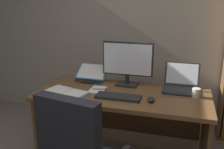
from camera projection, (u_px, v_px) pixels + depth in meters
The scene contains 11 objects.
wall_back at pixel (141, 15), 3.25m from camera, with size 5.64×0.12×2.83m, color #A89E8E.
desk at pixel (124, 108), 2.66m from camera, with size 1.68×0.73×0.73m.
monitor at pixel (128, 63), 2.68m from camera, with size 0.53×0.16×0.46m.
laptop at pixel (181, 85), 2.60m from camera, with size 0.35×0.34×0.25m.
keyboard at pixel (119, 97), 2.40m from camera, with size 0.42×0.15×0.02m, color #232326.
computer_mouse at pixel (151, 99), 2.32m from camera, with size 0.06×0.10×0.04m, color #232326.
reading_stand_with_book at pixel (92, 73), 2.90m from camera, with size 0.34×0.29×0.15m.
open_binder at pixel (64, 93), 2.49m from camera, with size 0.48×0.37×0.02m.
notepad at pixel (98, 90), 2.60m from camera, with size 0.15×0.21×0.01m, color white.
pen at pixel (100, 89), 2.59m from camera, with size 0.01×0.01×0.14m, color black.
coffee_mug at pixel (196, 93), 2.41m from camera, with size 0.08×0.08×0.09m, color silver.
Camera 1 is at (0.56, -1.05, 1.65)m, focal length 41.48 mm.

